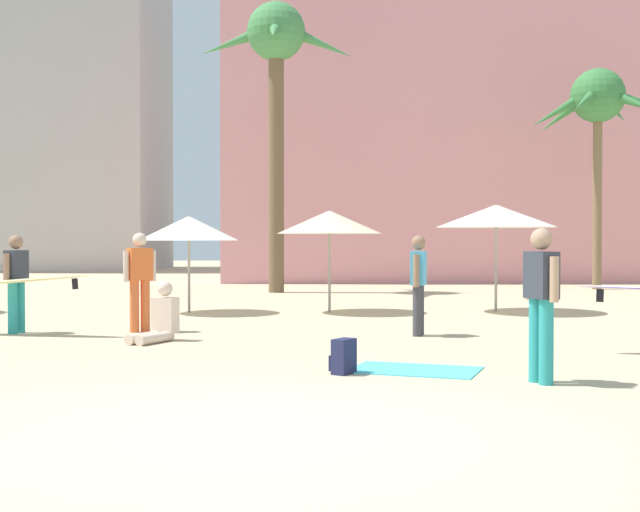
{
  "coord_description": "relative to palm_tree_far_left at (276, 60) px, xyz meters",
  "views": [
    {
      "loc": [
        0.53,
        -7.07,
        1.59
      ],
      "look_at": [
        0.6,
        6.07,
        1.35
      ],
      "focal_mm": 48.61,
      "sensor_mm": 36.0,
      "label": 1
    }
  ],
  "objects": [
    {
      "name": "palm_tree_far_left",
      "position": [
        0.0,
        0.0,
        0.0
      ],
      "size": [
        4.72,
        4.71,
        8.79
      ],
      "color": "brown",
      "rests_on": "ground"
    },
    {
      "name": "person_far_right",
      "position": [
        2.91,
        -11.92,
        -6.14
      ],
      "size": [
        0.32,
        0.61,
        1.67
      ],
      "rotation": [
        0.0,
        0.0,
        2.88
      ],
      "color": "#3D3D42",
      "rests_on": "ground"
    },
    {
      "name": "ground",
      "position": [
        0.66,
        -19.2,
        -7.05
      ],
      "size": [
        120.0,
        120.0,
        0.0
      ],
      "primitive_type": "plane",
      "color": "#C6B28C"
    },
    {
      "name": "person_mid_center",
      "position": [
        3.7,
        -16.71,
        -6.11
      ],
      "size": [
        0.33,
        0.6,
        1.73
      ],
      "rotation": [
        0.0,
        0.0,
        0.32
      ],
      "color": "teal",
      "rests_on": "ground"
    },
    {
      "name": "beach_towel",
      "position": [
        2.4,
        -15.76,
        -7.05
      ],
      "size": [
        1.78,
        1.47,
        0.01
      ],
      "primitive_type": "cube",
      "rotation": [
        0.0,
        0.0,
        -0.35
      ],
      "color": "#4CC6D6",
      "rests_on": "ground"
    },
    {
      "name": "person_mid_left",
      "position": [
        -1.85,
        -11.3,
        -6.11
      ],
      "size": [
        0.55,
        0.43,
        1.72
      ],
      "rotation": [
        0.0,
        0.0,
        2.19
      ],
      "color": "orange",
      "rests_on": "ground"
    },
    {
      "name": "cafe_umbrella_2",
      "position": [
        1.5,
        -7.28,
        -5.07
      ],
      "size": [
        2.31,
        2.31,
        2.24
      ],
      "color": "gray",
      "rests_on": "ground"
    },
    {
      "name": "hotel_pink",
      "position": [
        10.05,
        10.58,
        -0.44
      ],
      "size": [
        24.61,
        11.06,
        13.22
      ],
      "primitive_type": "cube",
      "color": "pink",
      "rests_on": "ground"
    },
    {
      "name": "person_near_right",
      "position": [
        -3.91,
        -11.66,
        -6.14
      ],
      "size": [
        2.93,
        1.08,
        1.68
      ],
      "rotation": [
        0.0,
        0.0,
        2.82
      ],
      "color": "teal",
      "rests_on": "ground"
    },
    {
      "name": "hotel_tower_gray",
      "position": [
        -13.94,
        20.56,
        4.06
      ],
      "size": [
        13.3,
        9.71,
        22.22
      ],
      "primitive_type": "cube",
      "color": "#A8A8A3",
      "rests_on": "ground"
    },
    {
      "name": "cafe_umbrella_3",
      "position": [
        5.18,
        -7.2,
        -4.93
      ],
      "size": [
        2.66,
        2.66,
        2.37
      ],
      "color": "gray",
      "rests_on": "ground"
    },
    {
      "name": "person_near_left",
      "position": [
        -1.26,
        -12.71,
        -6.72
      ],
      "size": [
        0.74,
        0.98,
        0.94
      ],
      "rotation": [
        0.0,
        0.0,
        4.25
      ],
      "color": "beige",
      "rests_on": "ground"
    },
    {
      "name": "palm_tree_left",
      "position": [
        10.31,
        1.61,
        -1.11
      ],
      "size": [
        4.63,
        3.99,
        7.12
      ],
      "color": "brown",
      "rests_on": "ground"
    },
    {
      "name": "backpack",
      "position": [
        1.52,
        -16.02,
        -6.85
      ],
      "size": [
        0.34,
        0.35,
        0.42
      ],
      "rotation": [
        0.0,
        0.0,
        2.54
      ],
      "color": "#202448",
      "rests_on": "ground"
    },
    {
      "name": "cafe_umbrella_1",
      "position": [
        -1.57,
        -7.39,
        -5.2
      ],
      "size": [
        2.18,
        2.18,
        2.12
      ],
      "color": "gray",
      "rests_on": "ground"
    }
  ]
}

